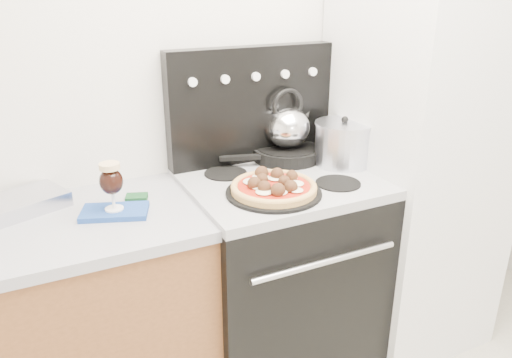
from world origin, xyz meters
TOP-DOWN VIEW (x-y plane):
  - room_shell at (0.00, 0.29)m, footprint 3.52×3.01m
  - base_cabinet at (-1.02, 1.20)m, footprint 1.45×0.60m
  - stove_body at (0.08, 1.18)m, footprint 0.76×0.65m
  - cooktop at (0.08, 1.18)m, footprint 0.76×0.65m
  - backguard at (0.08, 1.45)m, footprint 0.76×0.08m
  - fridge at (0.78, 1.15)m, footprint 0.64×0.68m
  - foil_sheet at (-0.87, 1.36)m, footprint 0.32×0.28m
  - oven_mitt at (-0.59, 1.17)m, footprint 0.26×0.20m
  - beer_glass at (-0.59, 1.17)m, footprint 0.10×0.10m
  - pizza_pan at (-0.02, 1.05)m, footprint 0.44×0.44m
  - pizza at (-0.02, 1.05)m, footprint 0.37×0.37m
  - skillet at (0.22, 1.38)m, footprint 0.38×0.38m
  - tea_kettle at (0.22, 1.38)m, footprint 0.24×0.24m
  - stock_pot at (0.41, 1.22)m, footprint 0.25×0.25m

SIDE VIEW (x-z plane):
  - base_cabinet at x=-1.02m, z-range 0.00..0.86m
  - stove_body at x=0.08m, z-range 0.00..0.88m
  - cooktop at x=0.08m, z-range 0.88..0.92m
  - oven_mitt at x=-0.59m, z-range 0.90..0.92m
  - pizza_pan at x=-0.02m, z-range 0.92..0.93m
  - foil_sheet at x=-0.87m, z-range 0.90..0.95m
  - skillet at x=0.22m, z-range 0.92..0.97m
  - fridge at x=0.78m, z-range 0.00..1.90m
  - pizza at x=-0.02m, z-range 0.93..0.98m
  - beer_glass at x=-0.59m, z-range 0.92..1.10m
  - stock_pot at x=0.41m, z-range 0.92..1.10m
  - tea_kettle at x=0.22m, z-range 0.97..1.20m
  - backguard at x=0.08m, z-range 0.92..1.42m
  - room_shell at x=0.00m, z-range -0.01..2.51m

